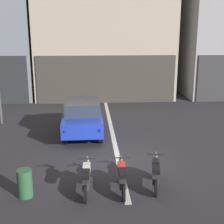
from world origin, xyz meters
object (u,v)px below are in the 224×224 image
Objects in this scene: car_blue_crossing_near at (83,116)px; motorcycle_black_row_centre at (156,173)px; trash_bin at (25,183)px; motorcycle_white_row_leftmost at (86,178)px; motorcycle_red_row_left_mid at (122,177)px.

car_blue_crossing_near reaches higher than motorcycle_black_row_centre.
motorcycle_white_row_leftmost is at bearing 4.03° from trash_bin.
car_blue_crossing_near is 5.86m from trash_bin.
motorcycle_white_row_leftmost reaches higher than trash_bin.
car_blue_crossing_near is at bearing 92.31° from motorcycle_white_row_leftmost.
motorcycle_white_row_leftmost is 2.16m from motorcycle_black_row_centre.
motorcycle_red_row_left_mid is at bearing 2.42° from trash_bin.
motorcycle_white_row_leftmost is at bearing -174.98° from motorcycle_black_row_centre.
motorcycle_red_row_left_mid is 1.01× the size of motorcycle_black_row_centre.
trash_bin is (-1.58, -5.62, -0.46)m from car_blue_crossing_near.
motorcycle_white_row_leftmost is 1.97× the size of trash_bin.
motorcycle_white_row_leftmost is at bearing -87.69° from car_blue_crossing_near.
motorcycle_red_row_left_mid is at bearing -0.31° from motorcycle_white_row_leftmost.
motorcycle_red_row_left_mid is (1.30, -5.50, -0.43)m from car_blue_crossing_near.
motorcycle_red_row_left_mid is (1.07, -0.01, 0.00)m from motorcycle_white_row_leftmost.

